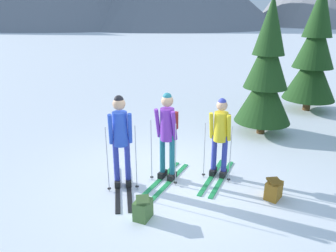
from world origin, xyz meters
name	(u,v)px	position (x,y,z in m)	size (l,w,h in m)	color
ground_plane	(172,180)	(0.00, 0.00, 0.00)	(400.00, 400.00, 0.00)	white
skier_in_blue	(121,137)	(-1.00, -0.11, 1.05)	(0.61, 1.76, 1.87)	black
skier_in_purple	(167,131)	(-0.08, 0.09, 1.06)	(1.20, 1.61, 1.85)	green
skier_in_yellow	(221,134)	(1.02, 0.08, 0.96)	(1.14, 1.62, 1.71)	green
pine_tree_near	(266,74)	(2.90, 2.43, 1.71)	(1.55, 1.55, 3.74)	#51381E
pine_tree_mid	(314,55)	(5.38, 4.42, 1.92)	(1.74, 1.74, 4.21)	#51381E
backpack_on_snow_front	(274,190)	(1.79, -0.93, 0.19)	(0.40, 0.40, 0.38)	#99661E
backpack_on_snow_beside	(143,209)	(-0.66, -1.25, 0.19)	(0.37, 0.40, 0.38)	#4C7238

